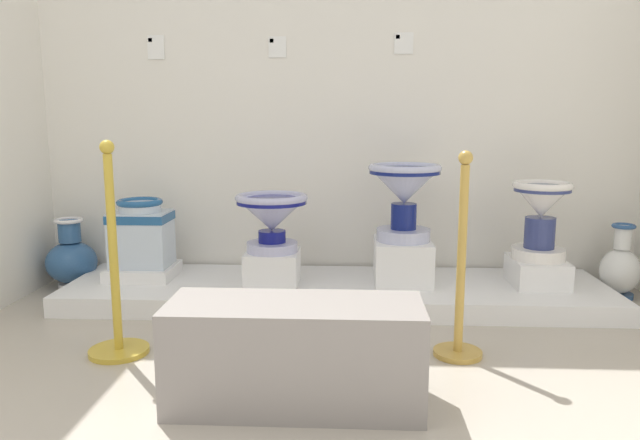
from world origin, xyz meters
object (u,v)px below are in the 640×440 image
object	(u,v)px
plinth_block_pale_glazed	(143,271)
decorative_vase_corner	(620,269)
info_placard_second	(277,47)
decorative_vase_companion	(71,259)
plinth_block_slender_white	(272,268)
info_placard_third	(404,43)
stanchion_post_near_right	(460,291)
antique_toilet_rightmost	(404,189)
stanchion_post_near_left	(116,297)
plinth_block_rightmost	(403,261)
info_placard_first	(156,47)
plinth_block_tall_cobalt	(537,272)
antique_toilet_slender_white	(272,214)
museum_bench	(295,354)
antique_toilet_pale_glazed	(141,231)
antique_toilet_tall_cobalt	(541,211)

from	to	relation	value
plinth_block_pale_glazed	decorative_vase_corner	world-z (taller)	decorative_vase_corner
info_placard_second	decorative_vase_companion	distance (m)	1.88
plinth_block_slender_white	plinth_block_pale_glazed	bearing A→B (deg)	172.09
plinth_block_pale_glazed	info_placard_third	bearing A→B (deg)	12.68
plinth_block_slender_white	stanchion_post_near_right	xyz separation A→B (m)	(0.95, -0.74, 0.10)
antique_toilet_rightmost	stanchion_post_near_left	bearing A→B (deg)	-147.19
plinth_block_rightmost	info_placard_first	world-z (taller)	info_placard_first
plinth_block_tall_cobalt	info_placard_third	distance (m)	1.60
plinth_block_slender_white	info_placard_third	distance (m)	1.60
plinth_block_pale_glazed	plinth_block_rightmost	size ratio (longest dim) A/B	1.02
antique_toilet_rightmost	decorative_vase_companion	bearing A→B (deg)	175.23
info_placard_third	plinth_block_tall_cobalt	bearing A→B (deg)	-26.68
info_placard_first	stanchion_post_near_left	size ratio (longest dim) A/B	0.15
antique_toilet_slender_white	museum_bench	world-z (taller)	antique_toilet_slender_white
antique_toilet_rightmost	info_placard_third	bearing A→B (deg)	88.75
info_placard_first	stanchion_post_near_left	bearing A→B (deg)	-82.28
plinth_block_tall_cobalt	stanchion_post_near_left	bearing A→B (deg)	-157.99
antique_toilet_slender_white	info_placard_second	world-z (taller)	info_placard_second
plinth_block_tall_cobalt	decorative_vase_companion	size ratio (longest dim) A/B	0.80
plinth_block_pale_glazed	stanchion_post_near_left	xyz separation A→B (m)	(0.20, -0.91, 0.12)
antique_toilet_slender_white	decorative_vase_companion	xyz separation A→B (m)	(-1.33, 0.27, -0.35)
antique_toilet_slender_white	decorative_vase_corner	world-z (taller)	antique_toilet_slender_white
plinth_block_pale_glazed	plinth_block_tall_cobalt	xyz separation A→B (m)	(2.36, -0.03, 0.04)
plinth_block_rightmost	antique_toilet_rightmost	bearing A→B (deg)	0.00
info_placard_first	stanchion_post_near_left	distance (m)	1.78
plinth_block_tall_cobalt	stanchion_post_near_right	xyz separation A→B (m)	(-0.60, -0.82, 0.12)
antique_toilet_pale_glazed	plinth_block_rightmost	world-z (taller)	antique_toilet_pale_glazed
museum_bench	plinth_block_slender_white	bearing A→B (deg)	101.26
antique_toilet_slender_white	info_placard_third	bearing A→B (deg)	31.25
info_placard_first	decorative_vase_corner	bearing A→B (deg)	-5.17
plinth_block_slender_white	stanchion_post_near_left	size ratio (longest dim) A/B	0.31
decorative_vase_companion	museum_bench	bearing A→B (deg)	-43.72
antique_toilet_slender_white	antique_toilet_rightmost	distance (m)	0.78
stanchion_post_near_left	info_placard_third	bearing A→B (deg)	42.35
info_placard_third	museum_bench	distance (m)	2.23
plinth_block_slender_white	info_placard_second	world-z (taller)	info_placard_second
plinth_block_slender_white	plinth_block_rightmost	bearing A→B (deg)	6.99
plinth_block_slender_white	plinth_block_rightmost	xyz separation A→B (m)	(0.76, 0.09, 0.03)
plinth_block_slender_white	decorative_vase_corner	xyz separation A→B (m)	(2.08, 0.21, -0.03)
stanchion_post_near_left	plinth_block_rightmost	bearing A→B (deg)	32.81
antique_toilet_rightmost	antique_toilet_tall_cobalt	bearing A→B (deg)	-1.07
info_placard_second	stanchion_post_near_left	distance (m)	1.87
decorative_vase_corner	plinth_block_pale_glazed	bearing A→B (deg)	-178.08
info_placard_second	info_placard_third	bearing A→B (deg)	0.00
plinth_block_tall_cobalt	info_placard_first	bearing A→B (deg)	170.52
plinth_block_rightmost	info_placard_second	bearing A→B (deg)	154.26
plinth_block_rightmost	info_placard_third	world-z (taller)	info_placard_third
decorative_vase_companion	antique_toilet_tall_cobalt	bearing A→B (deg)	-3.77
plinth_block_rightmost	antique_toilet_tall_cobalt	bearing A→B (deg)	-1.07
stanchion_post_near_left	museum_bench	xyz separation A→B (m)	(0.86, -0.45, -0.07)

